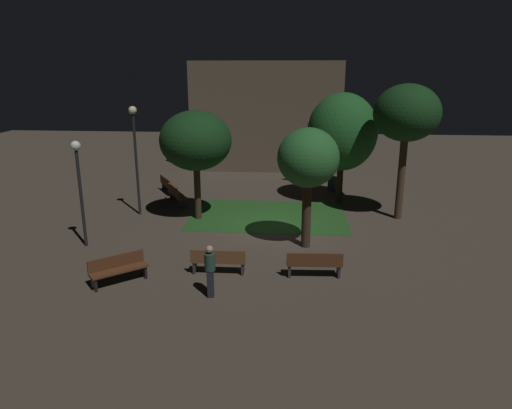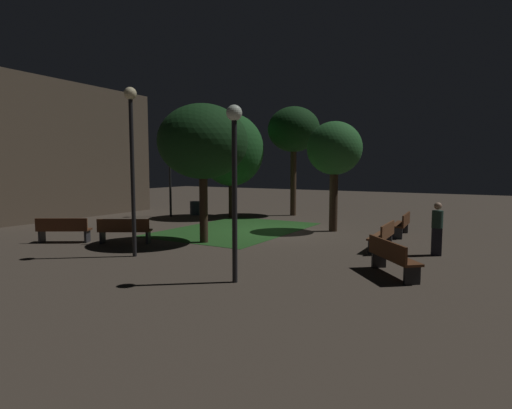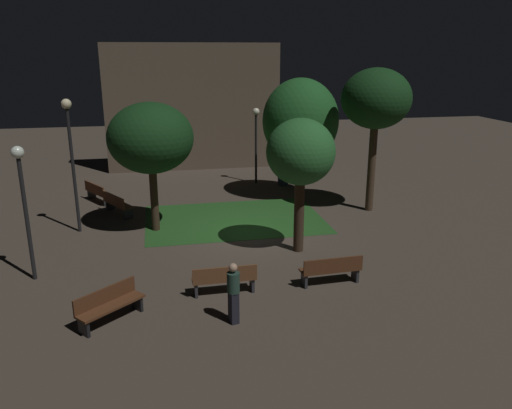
{
  "view_description": "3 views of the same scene",
  "coord_description": "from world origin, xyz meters",
  "views": [
    {
      "loc": [
        0.83,
        -18.82,
        6.54
      ],
      "look_at": [
        -0.78,
        0.78,
        0.77
      ],
      "focal_mm": 32.66,
      "sensor_mm": 36.0,
      "label": 1
    },
    {
      "loc": [
        -14.67,
        -7.81,
        2.64
      ],
      "look_at": [
        -0.2,
        0.7,
        1.11
      ],
      "focal_mm": 28.41,
      "sensor_mm": 36.0,
      "label": 2
    },
    {
      "loc": [
        -3.2,
        -17.57,
        6.57
      ],
      "look_at": [
        0.34,
        0.23,
        1.01
      ],
      "focal_mm": 35.31,
      "sensor_mm": 36.0,
      "label": 3
    }
  ],
  "objects": [
    {
      "name": "ground_plane",
      "position": [
        0.0,
        0.0,
        0.0
      ],
      "size": [
        60.0,
        60.0,
        0.0
      ],
      "primitive_type": "plane",
      "color": "#473D33"
    },
    {
      "name": "grass_lawn",
      "position": [
        -0.28,
        1.61,
        0.01
      ],
      "size": [
        7.09,
        4.9,
        0.01
      ],
      "primitive_type": "cube",
      "color": "#23511E",
      "rests_on": "ground"
    },
    {
      "name": "bench_near_trees",
      "position": [
        -1.57,
        -4.83,
        0.48
      ],
      "size": [
        1.81,
        0.5,
        0.88
      ],
      "color": "brown",
      "rests_on": "ground"
    },
    {
      "name": "bench_corner",
      "position": [
        1.57,
        -4.83,
        0.48
      ],
      "size": [
        1.82,
        0.57,
        0.88
      ],
      "color": "#512D19",
      "rests_on": "ground"
    },
    {
      "name": "bench_front_right",
      "position": [
        -4.99,
        3.2,
        0.48
      ],
      "size": [
        1.33,
        1.8,
        0.88
      ],
      "color": "brown",
      "rests_on": "ground"
    },
    {
      "name": "bench_lawn_edge",
      "position": [
        -5.95,
        5.2,
        0.48
      ],
      "size": [
        1.35,
        1.79,
        0.88
      ],
      "color": "brown",
      "rests_on": "ground"
    },
    {
      "name": "bench_by_lamp",
      "position": [
        -4.61,
        -5.74,
        0.48
      ],
      "size": [
        1.68,
        1.53,
        0.88
      ],
      "color": "#512D19",
      "rests_on": "ground"
    },
    {
      "name": "tree_tall_center",
      "position": [
        -3.42,
        0.95,
        3.52
      ],
      "size": [
        3.12,
        3.12,
        4.83
      ],
      "color": "#38281C",
      "rests_on": "ground"
    },
    {
      "name": "tree_near_wall",
      "position": [
        3.16,
        4.18,
        3.54
      ],
      "size": [
        3.41,
        3.41,
        5.45
      ],
      "color": "#2D2116",
      "rests_on": "ground"
    },
    {
      "name": "tree_lawn_side",
      "position": [
        1.35,
        -2.12,
        3.37
      ],
      "size": [
        2.25,
        2.25,
        4.52
      ],
      "color": "#38281C",
      "rests_on": "ground"
    },
    {
      "name": "tree_back_left",
      "position": [
        5.58,
        1.72,
        4.66
      ],
      "size": [
        2.83,
        2.83,
        5.94
      ],
      "color": "#423021",
      "rests_on": "ground"
    },
    {
      "name": "lamp_post_near_wall",
      "position": [
        -7.02,
        -2.75,
        2.79
      ],
      "size": [
        0.36,
        0.36,
        4.04
      ],
      "color": "black",
      "rests_on": "ground"
    },
    {
      "name": "lamp_post_plaza_east",
      "position": [
        1.72,
        7.18,
        2.67
      ],
      "size": [
        0.36,
        0.36,
        3.85
      ],
      "color": "black",
      "rests_on": "ground"
    },
    {
      "name": "lamp_post_path_center",
      "position": [
        -6.26,
        1.35,
        3.33
      ],
      "size": [
        0.36,
        0.36,
        4.95
      ],
      "color": "black",
      "rests_on": "ground"
    },
    {
      "name": "trash_bin",
      "position": [
        3.01,
        6.56,
        0.38
      ],
      "size": [
        0.54,
        0.54,
        0.76
      ],
      "primitive_type": "cylinder",
      "color": "#2D3842",
      "rests_on": "ground"
    },
    {
      "name": "pedestrian",
      "position": [
        -1.55,
        -6.4,
        0.85
      ],
      "size": [
        0.32,
        0.32,
        1.61
      ],
      "color": "black",
      "rests_on": "ground"
    },
    {
      "name": "building_wall_backdrop",
      "position": [
        -1.05,
        11.23,
        3.49
      ],
      "size": [
        9.74,
        0.8,
        6.99
      ],
      "primitive_type": "cube",
      "color": "brown",
      "rests_on": "ground"
    }
  ]
}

